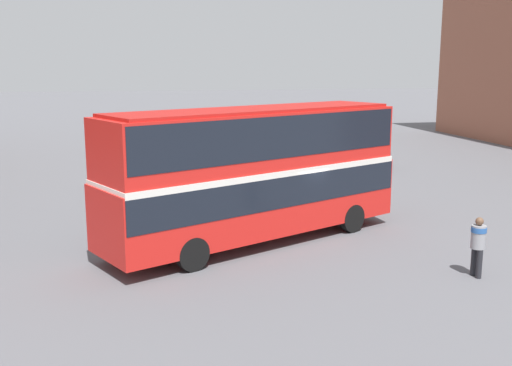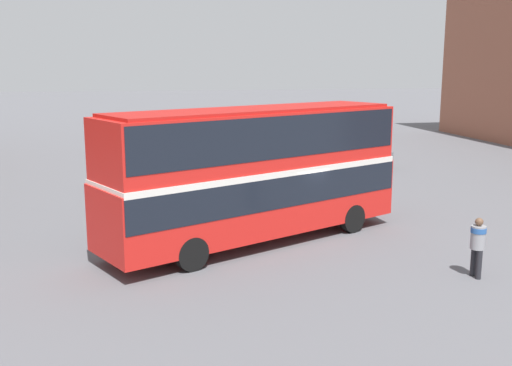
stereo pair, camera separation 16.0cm
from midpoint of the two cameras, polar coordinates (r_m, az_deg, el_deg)
ground_plane at (r=21.06m, az=3.23°, el=-5.11°), size 240.00×240.00×0.00m
double_decker_bus at (r=19.84m, az=0.23°, el=1.58°), size 10.87×7.01×4.53m
pedestrian_foreground at (r=17.95m, az=20.61°, el=-5.21°), size 0.45×0.45×1.74m
parked_car_kerb_near at (r=34.50m, az=9.04°, el=2.53°), size 4.72×1.93×1.56m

